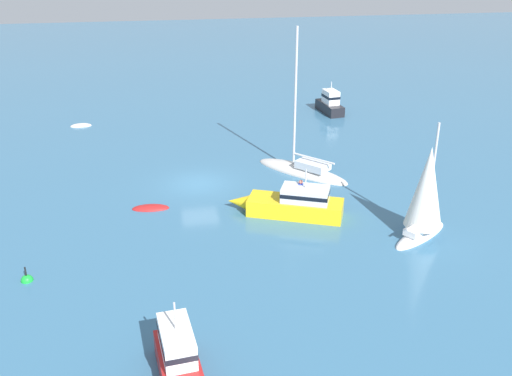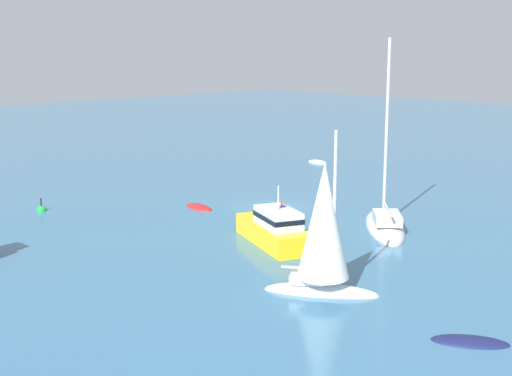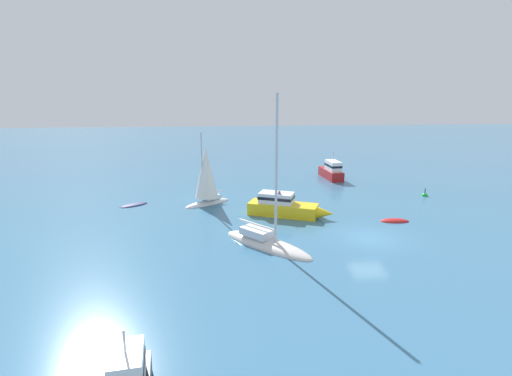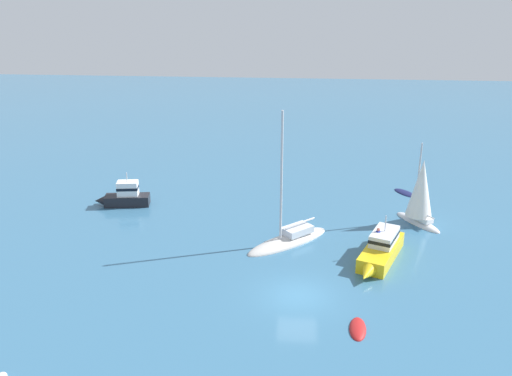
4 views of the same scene
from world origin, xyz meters
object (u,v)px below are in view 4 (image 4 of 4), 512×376
skiff (358,329)px  motor_cruiser (381,249)px  sailboat_1 (289,240)px  rib_1 (405,193)px  sailboat (421,194)px  cabin_cruiser_1 (125,196)px

skiff → motor_cruiser: 8.79m
sailboat_1 → rib_1: sailboat_1 is taller
sailboat → rib_1: (0.13, 6.56, -2.45)m
sailboat → sailboat_1: (-10.20, -4.29, -2.28)m
cabin_cruiser_1 → skiff: 24.80m
sailboat_1 → cabin_cruiser_1: size_ratio=2.21×
sailboat_1 → rib_1: size_ratio=3.86×
sailboat_1 → rib_1: 14.98m
sailboat → cabin_cruiser_1: sailboat is taller
sailboat → motor_cruiser: bearing=115.5°
sailboat → skiff: sailboat is taller
cabin_cruiser_1 → rib_1: 25.04m
sailboat → rib_1: sailboat is taller
sailboat_1 → cabin_cruiser_1: sailboat_1 is taller
cabin_cruiser_1 → skiff: bearing=129.9°
cabin_cruiser_1 → rib_1: cabin_cruiser_1 is taller
sailboat → motor_cruiser: 7.70m
cabin_cruiser_1 → rib_1: size_ratio=1.74×
sailboat → rib_1: 7.00m
cabin_cruiser_1 → motor_cruiser: 22.21m
sailboat → cabin_cruiser_1: 24.53m
sailboat_1 → motor_cruiser: sailboat_1 is taller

